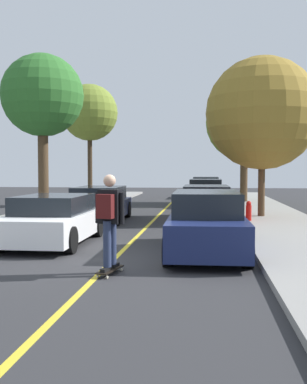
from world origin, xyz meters
name	(u,v)px	position (x,y,z in m)	size (l,w,h in m)	color
ground	(110,263)	(0.00, 0.00, 0.00)	(80.00, 80.00, 0.00)	#2D2D30
center_line	(137,236)	(0.00, 4.00, 0.00)	(0.12, 39.20, 0.01)	gold
parked_car_left_nearest	(53,220)	(-2.01, 2.40, 0.63)	(1.96, 4.18, 1.28)	white
parked_car_left_near	(100,204)	(-2.01, 7.88, 0.65)	(2.04, 4.22, 1.30)	navy
parked_car_right_nearest	(207,223)	(2.01, 1.42, 0.70)	(1.84, 4.59, 1.45)	navy
parked_car_right_near	(206,203)	(2.01, 8.45, 0.67)	(2.02, 4.54, 1.34)	maroon
parked_car_right_far	(206,193)	(2.01, 15.58, 0.69)	(2.02, 4.20, 1.43)	black
parked_car_right_farthest	(206,187)	(2.01, 22.56, 0.72)	(1.99, 4.51, 1.44)	#B7B7BC
street_tree_left_nearest	(42,97)	(-4.15, 7.72, 4.70)	(3.10, 3.10, 6.16)	#4C3823
street_tree_left_near	(90,113)	(-4.15, 15.00, 4.94)	(2.99, 2.99, 6.32)	#3D2D1E
street_tree_right_nearest	(262,113)	(4.15, 9.06, 4.12)	(4.36, 4.36, 6.16)	#4C3823
street_tree_right_near	(244,123)	(4.15, 17.50, 4.59)	(4.33, 4.33, 6.63)	#4C3823
fire_hydrant	(249,211)	(3.51, 7.30, 0.49)	(0.20, 0.20, 0.70)	#B2140F
skateboard	(110,270)	(0.21, -1.03, 0.09)	(0.39, 0.87, 0.10)	black
skateboarder	(109,216)	(0.20, -1.06, 1.11)	(0.59, 0.71, 1.76)	black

